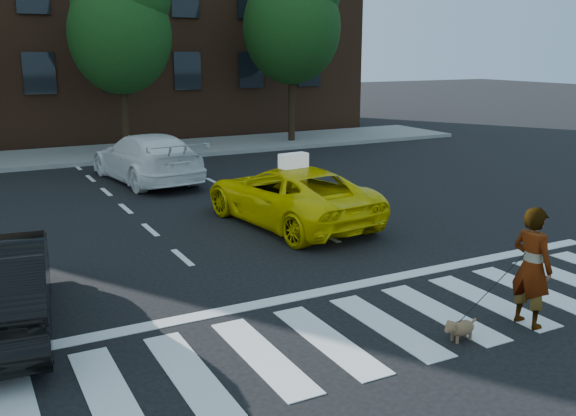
{
  "coord_description": "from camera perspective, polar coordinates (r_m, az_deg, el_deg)",
  "views": [
    {
      "loc": [
        -5.27,
        -6.92,
        3.88
      ],
      "look_at": [
        -0.02,
        3.04,
        1.1
      ],
      "focal_mm": 40.0,
      "sensor_mm": 36.0,
      "label": 1
    }
  ],
  "objects": [
    {
      "name": "stop_line",
      "position": [
        10.74,
        3.72,
        -7.3
      ],
      "size": [
        12.0,
        0.3,
        0.01
      ],
      "primitive_type": "cube",
      "color": "silver",
      "rests_on": "ground"
    },
    {
      "name": "taxi",
      "position": [
        14.61,
        0.11,
        1.17
      ],
      "size": [
        2.75,
        5.01,
        1.33
      ],
      "primitive_type": "imported",
      "rotation": [
        0.0,
        0.0,
        3.26
      ],
      "color": "yellow",
      "rests_on": "ground"
    },
    {
      "name": "white_suv",
      "position": [
        19.8,
        -12.48,
        4.4
      ],
      "size": [
        2.59,
        5.21,
        1.45
      ],
      "primitive_type": "imported",
      "rotation": [
        0.0,
        0.0,
        3.25
      ],
      "color": "white",
      "rests_on": "ground"
    },
    {
      "name": "crosswalk",
      "position": [
        9.52,
        8.83,
        -10.31
      ],
      "size": [
        13.0,
        2.4,
        0.01
      ],
      "primitive_type": "cube",
      "color": "silver",
      "rests_on": "ground"
    },
    {
      "name": "taxi_sign",
      "position": [
        14.28,
        0.49,
        4.24
      ],
      "size": [
        0.68,
        0.36,
        0.32
      ],
      "primitive_type": "cube",
      "rotation": [
        0.0,
        0.0,
        3.26
      ],
      "color": "white",
      "rests_on": "taxi"
    },
    {
      "name": "tree_right",
      "position": [
        27.16,
        0.4,
        16.81
      ],
      "size": [
        4.0,
        4.0,
        7.7
      ],
      "color": "black",
      "rests_on": "ground"
    },
    {
      "name": "sidewalk_far",
      "position": [
        25.27,
        -15.47,
        4.72
      ],
      "size": [
        30.0,
        4.0,
        0.15
      ],
      "primitive_type": "cube",
      "color": "slate",
      "rests_on": "ground"
    },
    {
      "name": "dog",
      "position": [
        9.21,
        15.01,
        -10.28
      ],
      "size": [
        0.56,
        0.21,
        0.32
      ],
      "rotation": [
        0.0,
        0.0,
        0.0
      ],
      "color": "brown",
      "rests_on": "ground"
    },
    {
      "name": "tree_mid",
      "position": [
        24.62,
        -14.69,
        15.72
      ],
      "size": [
        3.69,
        3.69,
        7.1
      ],
      "color": "black",
      "rests_on": "ground"
    },
    {
      "name": "woman",
      "position": [
        9.77,
        20.85,
        -4.93
      ],
      "size": [
        0.47,
        0.67,
        1.76
      ],
      "primitive_type": "imported",
      "rotation": [
        0.0,
        0.0,
        1.64
      ],
      "color": "#999999",
      "rests_on": "ground"
    },
    {
      "name": "ground",
      "position": [
        9.52,
        8.83,
        -10.35
      ],
      "size": [
        120.0,
        120.0,
        0.0
      ],
      "primitive_type": "plane",
      "color": "black",
      "rests_on": "ground"
    },
    {
      "name": "building",
      "position": [
        32.42,
        -19.23,
        16.9
      ],
      "size": [
        26.0,
        10.0,
        12.0
      ],
      "primitive_type": "cube",
      "color": "#4D2C1B",
      "rests_on": "ground"
    }
  ]
}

